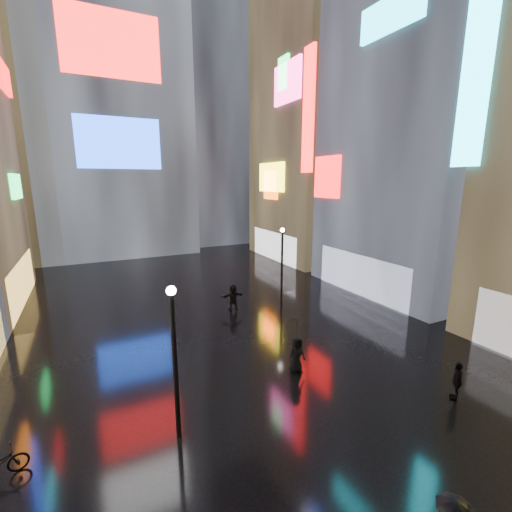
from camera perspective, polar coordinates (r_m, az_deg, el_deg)
ground at (r=23.86m, az=-8.65°, el=-8.06°), size 140.00×140.00×0.00m
building_right_mid at (r=29.90m, az=26.31°, el=24.17°), size 10.28×13.70×30.00m
building_right_far at (r=39.08m, az=9.96°, el=20.59°), size 10.28×12.00×28.00m
tower_main at (r=47.24m, az=-23.66°, el=27.07°), size 16.00×14.20×42.00m
tower_flank_right at (r=50.64m, az=-8.62°, el=22.17°), size 12.00×12.00×34.00m
lamp_near at (r=11.47m, az=-13.40°, el=-15.69°), size 0.30×0.30×5.20m
lamp_far at (r=23.53m, az=4.35°, el=-0.75°), size 0.30×0.30×5.20m
pedestrian_3 at (r=15.98m, az=30.48°, el=-17.49°), size 0.96×0.82×1.54m
pedestrian_4 at (r=15.72m, az=6.77°, el=-16.00°), size 0.86×0.61×1.66m
pedestrian_5 at (r=22.52m, az=-3.83°, el=-6.89°), size 1.62×0.62×1.71m
umbrella_2 at (r=15.15m, az=6.90°, el=-11.74°), size 1.40×1.40×0.90m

